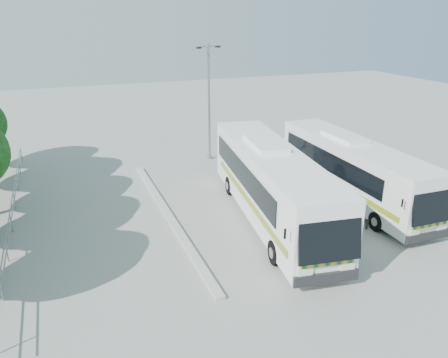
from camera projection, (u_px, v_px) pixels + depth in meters
name	position (u px, v px, depth m)	size (l,w,h in m)	color
ground	(221.00, 224.00, 22.56)	(100.00, 100.00, 0.00)	gray
kerb_divider	(168.00, 214.00, 23.50)	(0.40, 16.00, 0.15)	#B2B2AD
railing	(11.00, 210.00, 22.39)	(0.06, 22.00, 1.00)	gray
coach_main	(271.00, 183.00, 22.43)	(4.56, 13.73, 3.74)	white
coach_adjacent	(352.00, 169.00, 25.02)	(2.85, 12.34, 3.41)	white
lamppost	(209.00, 98.00, 31.11)	(1.98, 0.81, 8.29)	#919599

